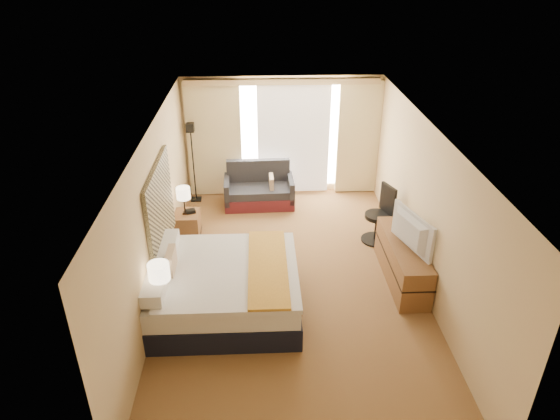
{
  "coord_description": "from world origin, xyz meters",
  "views": [
    {
      "loc": [
        -0.49,
        -6.76,
        4.96
      ],
      "look_at": [
        -0.18,
        0.4,
        1.14
      ],
      "focal_mm": 32.0,
      "sensor_mm": 36.0,
      "label": 1
    }
  ],
  "objects_px": {
    "nightstand_left": "(167,313)",
    "bed": "(224,288)",
    "lamp_left": "(159,273)",
    "desk_chair": "(380,217)",
    "media_dresser": "(402,261)",
    "lamp_right": "(183,194)",
    "television": "(407,232)",
    "loveseat": "(259,191)",
    "floor_lamp": "(192,147)",
    "nightstand_right": "(188,226)"
  },
  "relations": [
    {
      "from": "loveseat",
      "to": "floor_lamp",
      "type": "xyz_separation_m",
      "value": [
        -1.39,
        0.25,
        0.93
      ]
    },
    {
      "from": "media_dresser",
      "to": "loveseat",
      "type": "xyz_separation_m",
      "value": [
        -2.34,
        2.86,
        -0.05
      ]
    },
    {
      "from": "bed",
      "to": "floor_lamp",
      "type": "distance_m",
      "value": 3.95
    },
    {
      "from": "nightstand_right",
      "to": "lamp_right",
      "type": "distance_m",
      "value": 0.69
    },
    {
      "from": "media_dresser",
      "to": "lamp_right",
      "type": "xyz_separation_m",
      "value": [
        -3.72,
        1.44,
        0.61
      ]
    },
    {
      "from": "bed",
      "to": "television",
      "type": "bearing_deg",
      "value": 10.02
    },
    {
      "from": "media_dresser",
      "to": "lamp_right",
      "type": "bearing_deg",
      "value": 158.82
    },
    {
      "from": "media_dresser",
      "to": "loveseat",
      "type": "height_order",
      "value": "loveseat"
    },
    {
      "from": "loveseat",
      "to": "lamp_right",
      "type": "height_order",
      "value": "lamp_right"
    },
    {
      "from": "nightstand_left",
      "to": "bed",
      "type": "xyz_separation_m",
      "value": [
        0.81,
        0.4,
        0.11
      ]
    },
    {
      "from": "lamp_right",
      "to": "nightstand_left",
      "type": "bearing_deg",
      "value": -89.53
    },
    {
      "from": "television",
      "to": "floor_lamp",
      "type": "bearing_deg",
      "value": 30.84
    },
    {
      "from": "floor_lamp",
      "to": "television",
      "type": "xyz_separation_m",
      "value": [
        3.68,
        -3.26,
        -0.23
      ]
    },
    {
      "from": "nightstand_left",
      "to": "floor_lamp",
      "type": "xyz_separation_m",
      "value": [
        -0.03,
        4.16,
        0.96
      ]
    },
    {
      "from": "media_dresser",
      "to": "lamp_right",
      "type": "distance_m",
      "value": 4.04
    },
    {
      "from": "loveseat",
      "to": "desk_chair",
      "type": "xyz_separation_m",
      "value": [
        2.24,
        -1.6,
        0.19
      ]
    },
    {
      "from": "nightstand_right",
      "to": "media_dresser",
      "type": "bearing_deg",
      "value": -21.4
    },
    {
      "from": "desk_chair",
      "to": "television",
      "type": "distance_m",
      "value": 1.5
    },
    {
      "from": "nightstand_right",
      "to": "desk_chair",
      "type": "distance_m",
      "value": 3.61
    },
    {
      "from": "nightstand_right",
      "to": "desk_chair",
      "type": "relative_size",
      "value": 0.5
    },
    {
      "from": "lamp_left",
      "to": "desk_chair",
      "type": "bearing_deg",
      "value": 33.44
    },
    {
      "from": "loveseat",
      "to": "television",
      "type": "height_order",
      "value": "television"
    },
    {
      "from": "lamp_left",
      "to": "bed",
      "type": "bearing_deg",
      "value": 29.95
    },
    {
      "from": "loveseat",
      "to": "television",
      "type": "xyz_separation_m",
      "value": [
        2.29,
        -3.01,
        0.7
      ]
    },
    {
      "from": "bed",
      "to": "lamp_right",
      "type": "bearing_deg",
      "value": 111.62
    },
    {
      "from": "nightstand_left",
      "to": "nightstand_right",
      "type": "height_order",
      "value": "same"
    },
    {
      "from": "media_dresser",
      "to": "loveseat",
      "type": "bearing_deg",
      "value": 129.3
    },
    {
      "from": "desk_chair",
      "to": "lamp_left",
      "type": "distance_m",
      "value": 4.37
    },
    {
      "from": "loveseat",
      "to": "nightstand_right",
      "type": "bearing_deg",
      "value": -135.68
    },
    {
      "from": "desk_chair",
      "to": "television",
      "type": "relative_size",
      "value": 1.05
    },
    {
      "from": "desk_chair",
      "to": "nightstand_right",
      "type": "bearing_deg",
      "value": 155.89
    },
    {
      "from": "nightstand_right",
      "to": "desk_chair",
      "type": "bearing_deg",
      "value": -3.0
    },
    {
      "from": "floor_lamp",
      "to": "television",
      "type": "relative_size",
      "value": 1.65
    },
    {
      "from": "loveseat",
      "to": "lamp_left",
      "type": "distance_m",
      "value": 4.28
    },
    {
      "from": "media_dresser",
      "to": "desk_chair",
      "type": "bearing_deg",
      "value": 94.68
    },
    {
      "from": "bed",
      "to": "lamp_right",
      "type": "xyz_separation_m",
      "value": [
        -0.83,
        2.09,
        0.58
      ]
    },
    {
      "from": "bed",
      "to": "lamp_right",
      "type": "height_order",
      "value": "lamp_right"
    },
    {
      "from": "nightstand_left",
      "to": "television",
      "type": "xyz_separation_m",
      "value": [
        3.65,
        0.9,
        0.73
      ]
    },
    {
      "from": "bed",
      "to": "lamp_left",
      "type": "bearing_deg",
      "value": -150.05
    },
    {
      "from": "nightstand_left",
      "to": "desk_chair",
      "type": "relative_size",
      "value": 0.5
    },
    {
      "from": "lamp_right",
      "to": "television",
      "type": "height_order",
      "value": "television"
    },
    {
      "from": "media_dresser",
      "to": "lamp_left",
      "type": "height_order",
      "value": "lamp_left"
    },
    {
      "from": "nightstand_right",
      "to": "lamp_left",
      "type": "bearing_deg",
      "value": -90.42
    },
    {
      "from": "bed",
      "to": "television",
      "type": "xyz_separation_m",
      "value": [
        2.84,
        0.5,
        0.62
      ]
    },
    {
      "from": "floor_lamp",
      "to": "desk_chair",
      "type": "xyz_separation_m",
      "value": [
        3.63,
        -1.85,
        -0.74
      ]
    },
    {
      "from": "television",
      "to": "lamp_right",
      "type": "bearing_deg",
      "value": 48.96
    },
    {
      "from": "nightstand_right",
      "to": "television",
      "type": "xyz_separation_m",
      "value": [
        3.65,
        -1.6,
        0.73
      ]
    },
    {
      "from": "nightstand_right",
      "to": "lamp_left",
      "type": "xyz_separation_m",
      "value": [
        -0.02,
        -2.58,
        0.76
      ]
    },
    {
      "from": "nightstand_right",
      "to": "floor_lamp",
      "type": "relative_size",
      "value": 0.31
    },
    {
      "from": "loveseat",
      "to": "lamp_right",
      "type": "xyz_separation_m",
      "value": [
        -1.38,
        -1.42,
        0.66
      ]
    }
  ]
}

